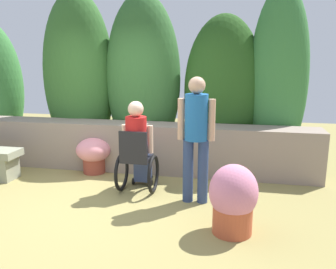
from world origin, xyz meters
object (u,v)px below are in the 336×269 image
Objects in this scene: person_in_wheelchair at (138,149)px; flower_pot_terracotta_by_wall at (94,153)px; person_standing_companion at (196,132)px; flower_pot_purple_near at (233,199)px.

flower_pot_terracotta_by_wall is at bearing 149.94° from person_in_wheelchair.
person_standing_companion is 2.14m from flower_pot_terracotta_by_wall.
person_in_wheelchair reaches higher than flower_pot_purple_near.
person_standing_companion is 2.13× the size of flower_pot_purple_near.
person_in_wheelchair is at bearing 143.53° from flower_pot_purple_near.
flower_pot_terracotta_by_wall is at bearing 144.63° from flower_pot_purple_near.
flower_pot_purple_near is at bearing -35.37° from flower_pot_terracotta_by_wall.
person_in_wheelchair is at bearing 172.58° from person_standing_companion.
person_in_wheelchair is 2.22× the size of flower_pot_terracotta_by_wall.
flower_pot_purple_near reaches higher than flower_pot_terracotta_by_wall.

